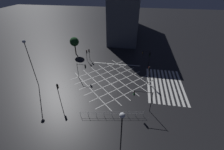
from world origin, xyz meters
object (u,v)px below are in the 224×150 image
object	(u,v)px
street_tree_near	(74,42)
traffic_light_sw_cross	(142,96)
traffic_light_ne_main	(89,52)
traffic_light_median_north	(82,68)
traffic_light_se_main	(149,57)
traffic_light_nw_cross	(58,90)
traffic_light_median_south	(149,72)
street_lamp_west	(121,130)
street_lamp_east	(28,53)
traffic_light_ne_cross	(87,53)
traffic_light_se_cross	(146,55)

from	to	relation	value
street_tree_near	traffic_light_sw_cross	bearing A→B (deg)	-135.92
traffic_light_ne_main	traffic_light_median_north	bearing A→B (deg)	7.14
traffic_light_se_main	traffic_light_nw_cross	world-z (taller)	traffic_light_nw_cross
traffic_light_median_south	street_lamp_west	size ratio (longest dim) A/B	0.47
street_lamp_west	street_tree_near	world-z (taller)	street_lamp_west
traffic_light_ne_main	traffic_light_sw_cross	size ratio (longest dim) A/B	0.74
traffic_light_ne_main	street_tree_near	size ratio (longest dim) A/B	0.61
street_tree_near	street_lamp_east	bearing A→B (deg)	172.22
traffic_light_sw_cross	street_lamp_east	xyz separation A→B (m)	(3.72, 22.22, 4.55)
traffic_light_sw_cross	traffic_light_nw_cross	size ratio (longest dim) A/B	1.00
traffic_light_ne_cross	traffic_light_nw_cross	bearing A→B (deg)	-89.54
traffic_light_median_north	street_lamp_west	world-z (taller)	street_lamp_west
traffic_light_median_north	traffic_light_se_cross	xyz separation A→B (m)	(8.96, -14.48, 0.20)
traffic_light_ne_cross	traffic_light_median_south	xyz separation A→B (m)	(-8.19, -16.52, 0.69)
traffic_light_ne_main	traffic_light_sw_cross	xyz separation A→B (m)	(-17.48, -14.60, 0.93)
traffic_light_ne_cross	traffic_light_ne_main	distance (m)	0.87
traffic_light_se_main	traffic_light_ne_cross	size ratio (longest dim) A/B	1.13
traffic_light_median_north	traffic_light_nw_cross	world-z (taller)	traffic_light_nw_cross
traffic_light_se_main	traffic_light_ne_main	bearing A→B (deg)	-92.47
traffic_light_median_south	street_tree_near	distance (m)	24.56
traffic_light_ne_cross	street_lamp_east	distance (m)	15.83
traffic_light_se_main	traffic_light_median_north	xyz separation A→B (m)	(-8.60, 15.44, 0.09)
street_lamp_west	traffic_light_median_south	bearing A→B (deg)	-12.47
street_tree_near	traffic_light_median_north	bearing A→B (deg)	-152.37
traffic_light_se_cross	street_lamp_west	size ratio (longest dim) A/B	0.44
traffic_light_sw_cross	street_lamp_west	bearing A→B (deg)	75.24
traffic_light_se_main	traffic_light_ne_cross	xyz separation A→B (m)	(-0.03, 17.05, -0.31)
traffic_light_se_main	traffic_light_median_south	world-z (taller)	traffic_light_median_south
traffic_light_median_south	street_tree_near	size ratio (longest dim) A/B	0.81
traffic_light_se_cross	street_lamp_east	size ratio (longest dim) A/B	0.39
traffic_light_se_main	traffic_light_sw_cross	size ratio (longest dim) A/B	0.86
traffic_light_se_cross	traffic_light_median_north	bearing A→B (deg)	31.74
traffic_light_median_north	traffic_light_ne_cross	distance (m)	8.73
traffic_light_se_cross	traffic_light_sw_cross	size ratio (longest dim) A/B	0.93
traffic_light_median_north	traffic_light_sw_cross	world-z (taller)	traffic_light_sw_cross
traffic_light_se_cross	street_lamp_east	bearing A→B (deg)	29.95
street_lamp_west	traffic_light_ne_cross	bearing A→B (deg)	25.21
traffic_light_ne_main	street_tree_near	xyz separation A→B (m)	(3.09, 5.32, 1.60)
traffic_light_ne_cross	street_lamp_east	size ratio (longest dim) A/B	0.32
traffic_light_sw_cross	street_tree_near	bearing A→B (deg)	-45.92
traffic_light_ne_cross	traffic_light_sw_cross	size ratio (longest dim) A/B	0.76
traffic_light_se_cross	traffic_light_ne_main	world-z (taller)	traffic_light_se_cross
traffic_light_se_cross	street_tree_near	distance (m)	21.27
traffic_light_ne_main	street_tree_near	world-z (taller)	street_tree_near
traffic_light_nw_cross	street_tree_near	xyz separation A→B (m)	(21.09, 5.02, 0.80)
traffic_light_ne_cross	street_tree_near	distance (m)	6.40
traffic_light_nw_cross	street_lamp_west	bearing A→B (deg)	-36.83
traffic_light_median_south	traffic_light_sw_cross	distance (m)	8.68
traffic_light_se_cross	traffic_light_median_south	world-z (taller)	traffic_light_median_south
traffic_light_ne_cross	traffic_light_ne_main	bearing A→B (deg)	59.09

